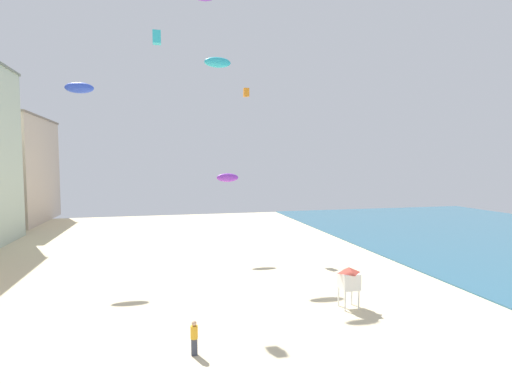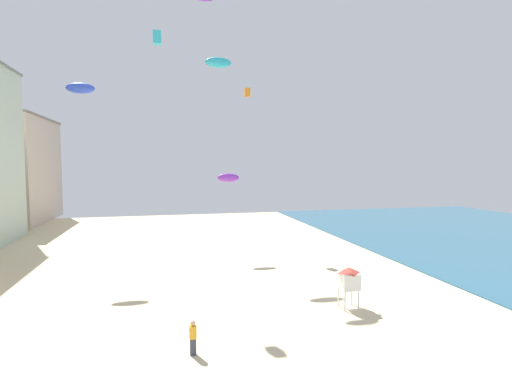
# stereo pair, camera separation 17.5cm
# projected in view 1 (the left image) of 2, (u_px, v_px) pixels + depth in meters

# --- Properties ---
(kite_flyer) EXTENTS (0.34, 0.34, 1.64)m
(kite_flyer) POSITION_uv_depth(u_px,v_px,m) (194.00, 336.00, 17.71)
(kite_flyer) COLOR #383D4C
(kite_flyer) RESTS_ON ground
(lifeguard_stand) EXTENTS (1.10, 1.10, 2.55)m
(lifeguard_stand) POSITION_uv_depth(u_px,v_px,m) (349.00, 279.00, 23.55)
(lifeguard_stand) COLOR white
(lifeguard_stand) RESTS_ON ground
(kite_cyan_box) EXTENTS (0.57, 0.57, 0.90)m
(kite_cyan_box) POSITION_uv_depth(u_px,v_px,m) (157.00, 37.00, 27.36)
(kite_cyan_box) COLOR #2DB7CC
(kite_orange_box) EXTENTS (0.56, 0.56, 0.88)m
(kite_orange_box) POSITION_uv_depth(u_px,v_px,m) (246.00, 92.00, 40.80)
(kite_orange_box) COLOR orange
(kite_blue_parafoil) EXTENTS (2.32, 0.64, 0.90)m
(kite_blue_parafoil) POSITION_uv_depth(u_px,v_px,m) (79.00, 88.00, 32.27)
(kite_blue_parafoil) COLOR blue
(kite_cyan_parafoil) EXTENTS (2.38, 0.66, 0.93)m
(kite_cyan_parafoil) POSITION_uv_depth(u_px,v_px,m) (218.00, 62.00, 34.39)
(kite_cyan_parafoil) COLOR #2DB7CC
(kite_purple_parafoil_2) EXTENTS (2.09, 0.58, 0.81)m
(kite_purple_parafoil_2) POSITION_uv_depth(u_px,v_px,m) (228.00, 178.00, 36.49)
(kite_purple_parafoil_2) COLOR purple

